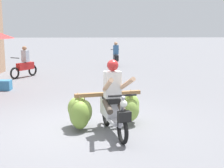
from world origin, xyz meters
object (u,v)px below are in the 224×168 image
object	(u,v)px
motorbike_distant_ahead_right	(25,65)
motorbike_main_loaded	(103,108)
motorbike_distant_ahead_left	(116,56)
produce_crate	(3,85)

from	to	relation	value
motorbike_distant_ahead_right	motorbike_main_loaded	bearing A→B (deg)	-65.26
motorbike_distant_ahead_left	produce_crate	distance (m)	8.10
motorbike_main_loaded	produce_crate	world-z (taller)	motorbike_main_loaded
motorbike_distant_ahead_right	produce_crate	distance (m)	3.00
motorbike_main_loaded	motorbike_distant_ahead_right	bearing A→B (deg)	114.74
produce_crate	motorbike_distant_ahead_left	bearing A→B (deg)	57.26
motorbike_distant_ahead_left	produce_crate	world-z (taller)	motorbike_distant_ahead_left
motorbike_main_loaded	motorbike_distant_ahead_left	bearing A→B (deg)	85.79
motorbike_main_loaded	motorbike_distant_ahead_right	world-z (taller)	motorbike_main_loaded
motorbike_distant_ahead_left	motorbike_distant_ahead_right	xyz separation A→B (m)	(-4.27, -3.84, 0.00)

